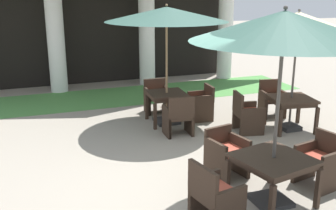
{
  "coord_description": "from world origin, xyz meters",
  "views": [
    {
      "loc": [
        -2.46,
        -5.4,
        3.08
      ],
      "look_at": [
        0.23,
        1.88,
        0.82
      ],
      "focal_mm": 42.81,
      "sensor_mm": 36.0,
      "label": 1
    }
  ],
  "objects_px": {
    "patio_table_mid_left": "(167,97)",
    "patio_chair_mid_right_north": "(226,153)",
    "patio_chair_near_foreground_north": "(272,100)",
    "patio_chair_mid_left_east": "(202,103)",
    "patio_chair_mid_right_east": "(320,162)",
    "patio_umbrella_near_foreground": "(298,22)",
    "patio_table_mid_right": "(273,163)",
    "patio_umbrella_mid_right": "(284,28)",
    "terracotta_urn": "(169,101)",
    "patio_chair_mid_left_north": "(157,97)",
    "patio_table_near_foreground": "(291,102)",
    "patio_umbrella_mid_left": "(167,15)",
    "patio_chair_mid_left_south": "(179,117)",
    "patio_chair_near_foreground_west": "(247,114)",
    "patio_chair_mid_right_west": "(214,196)"
  },
  "relations": [
    {
      "from": "patio_table_near_foreground",
      "to": "patio_table_mid_right",
      "type": "relative_size",
      "value": 0.91
    },
    {
      "from": "patio_umbrella_mid_left",
      "to": "patio_umbrella_mid_right",
      "type": "xyz_separation_m",
      "value": [
        0.17,
        -4.04,
        0.08
      ]
    },
    {
      "from": "patio_chair_near_foreground_north",
      "to": "patio_chair_mid_left_north",
      "type": "xyz_separation_m",
      "value": [
        -2.59,
        1.31,
        -0.01
      ]
    },
    {
      "from": "patio_umbrella_mid_left",
      "to": "patio_umbrella_near_foreground",
      "type": "bearing_deg",
      "value": -30.11
    },
    {
      "from": "patio_umbrella_near_foreground",
      "to": "patio_chair_mid_left_east",
      "type": "bearing_deg",
      "value": 138.75
    },
    {
      "from": "patio_chair_near_foreground_west",
      "to": "terracotta_urn",
      "type": "bearing_deg",
      "value": -148.35
    },
    {
      "from": "patio_chair_mid_left_east",
      "to": "patio_chair_mid_right_east",
      "type": "relative_size",
      "value": 0.97
    },
    {
      "from": "patio_chair_mid_left_east",
      "to": "patio_table_mid_right",
      "type": "height_order",
      "value": "patio_chair_mid_left_east"
    },
    {
      "from": "patio_chair_mid_right_east",
      "to": "patio_chair_mid_right_north",
      "type": "bearing_deg",
      "value": 45.12
    },
    {
      "from": "patio_table_mid_right",
      "to": "patio_chair_mid_right_north",
      "type": "relative_size",
      "value": 1.42
    },
    {
      "from": "patio_table_mid_right",
      "to": "patio_chair_mid_right_east",
      "type": "relative_size",
      "value": 1.34
    },
    {
      "from": "patio_umbrella_near_foreground",
      "to": "patio_chair_near_foreground_north",
      "type": "xyz_separation_m",
      "value": [
        0.19,
        1.0,
        -1.98
      ]
    },
    {
      "from": "patio_umbrella_mid_right",
      "to": "patio_table_mid_left",
      "type": "bearing_deg",
      "value": 92.48
    },
    {
      "from": "patio_table_near_foreground",
      "to": "patio_chair_mid_right_east",
      "type": "height_order",
      "value": "patio_chair_mid_right_east"
    },
    {
      "from": "patio_umbrella_near_foreground",
      "to": "patio_chair_mid_right_north",
      "type": "height_order",
      "value": "patio_umbrella_near_foreground"
    },
    {
      "from": "patio_table_mid_left",
      "to": "patio_chair_mid_right_north",
      "type": "relative_size",
      "value": 1.1
    },
    {
      "from": "patio_chair_mid_left_north",
      "to": "terracotta_urn",
      "type": "bearing_deg",
      "value": -139.3
    },
    {
      "from": "patio_table_mid_right",
      "to": "patio_umbrella_mid_right",
      "type": "bearing_deg",
      "value": 153.43
    },
    {
      "from": "patio_chair_mid_left_south",
      "to": "patio_chair_near_foreground_west",
      "type": "bearing_deg",
      "value": -9.15
    },
    {
      "from": "patio_table_mid_left",
      "to": "patio_umbrella_mid_right",
      "type": "height_order",
      "value": "patio_umbrella_mid_right"
    },
    {
      "from": "patio_umbrella_near_foreground",
      "to": "patio_table_mid_right",
      "type": "distance_m",
      "value": 3.89
    },
    {
      "from": "patio_umbrella_near_foreground",
      "to": "patio_umbrella_mid_right",
      "type": "height_order",
      "value": "patio_umbrella_mid_right"
    },
    {
      "from": "patio_table_mid_right",
      "to": "terracotta_urn",
      "type": "bearing_deg",
      "value": 86.37
    },
    {
      "from": "patio_table_near_foreground",
      "to": "patio_chair_mid_left_north",
      "type": "bearing_deg",
      "value": 136.05
    },
    {
      "from": "patio_umbrella_mid_left",
      "to": "patio_chair_mid_left_east",
      "type": "xyz_separation_m",
      "value": [
        0.89,
        -0.05,
        -2.1
      ]
    },
    {
      "from": "terracotta_urn",
      "to": "patio_umbrella_near_foreground",
      "type": "bearing_deg",
      "value": -53.95
    },
    {
      "from": "patio_chair_mid_right_east",
      "to": "patio_chair_mid_right_north",
      "type": "relative_size",
      "value": 1.06
    },
    {
      "from": "patio_chair_mid_left_south",
      "to": "patio_table_near_foreground",
      "type": "bearing_deg",
      "value": -8.57
    },
    {
      "from": "patio_umbrella_mid_right",
      "to": "terracotta_urn",
      "type": "distance_m",
      "value": 5.82
    },
    {
      "from": "patio_chair_mid_left_east",
      "to": "patio_table_near_foreground",
      "type": "bearing_deg",
      "value": -127.98
    },
    {
      "from": "patio_umbrella_near_foreground",
      "to": "patio_umbrella_mid_left",
      "type": "height_order",
      "value": "patio_umbrella_mid_left"
    },
    {
      "from": "patio_table_mid_left",
      "to": "patio_chair_mid_right_north",
      "type": "height_order",
      "value": "patio_chair_mid_right_north"
    },
    {
      "from": "patio_chair_mid_left_north",
      "to": "patio_chair_mid_left_east",
      "type": "distance_m",
      "value": 1.26
    },
    {
      "from": "patio_chair_near_foreground_north",
      "to": "patio_chair_mid_left_east",
      "type": "height_order",
      "value": "patio_chair_near_foreground_north"
    },
    {
      "from": "patio_table_mid_right",
      "to": "patio_umbrella_mid_right",
      "type": "relative_size",
      "value": 0.41
    },
    {
      "from": "patio_chair_mid_left_south",
      "to": "patio_umbrella_near_foreground",
      "type": "bearing_deg",
      "value": -8.57
    },
    {
      "from": "patio_umbrella_near_foreground",
      "to": "patio_chair_mid_left_south",
      "type": "relative_size",
      "value": 2.96
    },
    {
      "from": "patio_table_near_foreground",
      "to": "patio_chair_near_foreground_north",
      "type": "bearing_deg",
      "value": 79.0
    },
    {
      "from": "patio_table_mid_right",
      "to": "patio_chair_mid_right_east",
      "type": "bearing_deg",
      "value": 11.07
    },
    {
      "from": "patio_umbrella_mid_left",
      "to": "terracotta_urn",
      "type": "bearing_deg",
      "value": 67.68
    },
    {
      "from": "patio_table_mid_left",
      "to": "terracotta_urn",
      "type": "relative_size",
      "value": 2.33
    },
    {
      "from": "patio_umbrella_near_foreground",
      "to": "patio_table_near_foreground",
      "type": "bearing_deg",
      "value": 26.57
    },
    {
      "from": "patio_chair_mid_left_south",
      "to": "patio_chair_mid_right_west",
      "type": "height_order",
      "value": "patio_chair_mid_left_south"
    },
    {
      "from": "patio_chair_mid_right_east",
      "to": "patio_umbrella_near_foreground",
      "type": "bearing_deg",
      "value": -37.99
    },
    {
      "from": "patio_chair_mid_right_east",
      "to": "patio_chair_near_foreground_north",
      "type": "bearing_deg",
      "value": -33.65
    },
    {
      "from": "patio_chair_mid_left_south",
      "to": "patio_chair_mid_left_east",
      "type": "xyz_separation_m",
      "value": [
        0.94,
        0.84,
        -0.01
      ]
    },
    {
      "from": "patio_chair_mid_left_south",
      "to": "patio_table_mid_right",
      "type": "distance_m",
      "value": 3.16
    },
    {
      "from": "patio_chair_mid_left_south",
      "to": "terracotta_urn",
      "type": "xyz_separation_m",
      "value": [
        0.56,
        2.13,
        -0.26
      ]
    },
    {
      "from": "patio_chair_mid_right_east",
      "to": "patio_chair_mid_right_north",
      "type": "distance_m",
      "value": 1.5
    },
    {
      "from": "patio_umbrella_near_foreground",
      "to": "patio_chair_mid_right_east",
      "type": "relative_size",
      "value": 3.08
    }
  ]
}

